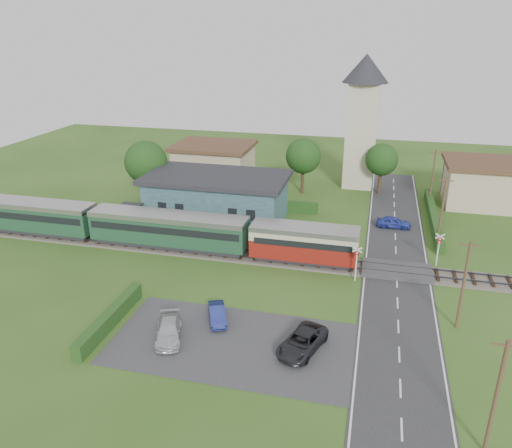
% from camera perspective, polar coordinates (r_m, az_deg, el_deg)
% --- Properties ---
extents(ground, '(120.00, 120.00, 0.00)m').
position_cam_1_polar(ground, '(46.07, 3.27, -5.34)').
color(ground, '#2D4C19').
extents(railway_track, '(76.00, 3.20, 0.49)m').
position_cam_1_polar(railway_track, '(47.78, 3.72, -4.16)').
color(railway_track, '#4C443D').
rests_on(railway_track, ground).
extents(road, '(6.00, 70.00, 0.05)m').
position_cam_1_polar(road, '(45.56, 15.80, -6.50)').
color(road, '#28282B').
rests_on(road, ground).
extents(car_park, '(17.00, 9.00, 0.08)m').
position_cam_1_polar(car_park, '(36.34, -2.78, -13.46)').
color(car_park, '#333335').
rests_on(car_park, ground).
extents(crossing_deck, '(6.20, 3.40, 0.45)m').
position_cam_1_polar(crossing_deck, '(47.25, 15.79, -5.16)').
color(crossing_deck, '#333335').
rests_on(crossing_deck, ground).
extents(platform, '(30.00, 3.00, 0.45)m').
position_cam_1_polar(platform, '(52.96, -6.34, -1.41)').
color(platform, gray).
rests_on(platform, ground).
extents(equipment_hut, '(2.30, 2.30, 2.55)m').
position_cam_1_polar(equipment_hut, '(55.53, -14.19, 0.84)').
color(equipment_hut, '#C3B69B').
rests_on(equipment_hut, platform).
extents(station_building, '(16.00, 9.00, 5.30)m').
position_cam_1_polar(station_building, '(57.18, -4.48, 3.09)').
color(station_building, '#486D76').
rests_on(station_building, ground).
extents(train, '(43.20, 2.90, 3.40)m').
position_cam_1_polar(train, '(51.55, -13.21, -0.20)').
color(train, '#232328').
rests_on(train, ground).
extents(church_tower, '(6.00, 6.00, 17.60)m').
position_cam_1_polar(church_tower, '(69.22, 12.11, 12.41)').
color(church_tower, '#C3B69B').
rests_on(church_tower, ground).
extents(house_west, '(10.80, 8.80, 5.50)m').
position_cam_1_polar(house_west, '(71.39, -4.82, 6.98)').
color(house_west, tan).
rests_on(house_west, ground).
extents(house_east, '(8.80, 8.80, 5.50)m').
position_cam_1_polar(house_east, '(68.07, 24.16, 4.38)').
color(house_east, tan).
rests_on(house_east, ground).
extents(hedge_carpark, '(0.80, 9.00, 1.20)m').
position_cam_1_polar(hedge_carpark, '(39.42, -16.39, -10.36)').
color(hedge_carpark, '#193814').
rests_on(hedge_carpark, ground).
extents(hedge_roadside, '(0.80, 18.00, 1.20)m').
position_cam_1_polar(hedge_roadside, '(60.33, 19.60, 0.75)').
color(hedge_roadside, '#193814').
rests_on(hedge_roadside, ground).
extents(hedge_station, '(22.00, 0.80, 1.30)m').
position_cam_1_polar(hedge_station, '(61.90, -3.13, 2.60)').
color(hedge_station, '#193814').
rests_on(hedge_station, ground).
extents(tree_a, '(5.20, 5.20, 8.00)m').
position_cam_1_polar(tree_a, '(62.77, -12.46, 6.91)').
color(tree_a, '#332316').
rests_on(tree_a, ground).
extents(tree_b, '(4.60, 4.60, 7.34)m').
position_cam_1_polar(tree_b, '(65.98, 5.43, 7.72)').
color(tree_b, '#332316').
rests_on(tree_b, ground).
extents(tree_c, '(4.20, 4.20, 6.78)m').
position_cam_1_polar(tree_c, '(67.36, 14.18, 7.12)').
color(tree_c, '#332316').
rests_on(tree_c, ground).
extents(utility_pole_a, '(1.40, 0.22, 7.00)m').
position_cam_1_polar(utility_pole_a, '(29.15, 25.75, -17.35)').
color(utility_pole_a, '#473321').
rests_on(utility_pole_a, ground).
extents(utility_pole_b, '(1.40, 0.22, 7.00)m').
position_cam_1_polar(utility_pole_b, '(39.12, 22.64, -6.40)').
color(utility_pole_b, '#473321').
rests_on(utility_pole_b, ground).
extents(utility_pole_c, '(1.40, 0.22, 7.00)m').
position_cam_1_polar(utility_pole_c, '(53.71, 20.49, 1.52)').
color(utility_pole_c, '#473321').
rests_on(utility_pole_c, ground).
extents(utility_pole_d, '(1.40, 0.22, 7.00)m').
position_cam_1_polar(utility_pole_d, '(65.09, 19.53, 5.08)').
color(utility_pole_d, '#473321').
rests_on(utility_pole_d, ground).
extents(crossing_signal_near, '(0.84, 0.28, 3.28)m').
position_cam_1_polar(crossing_signal_near, '(44.18, 11.43, -3.92)').
color(crossing_signal_near, silver).
rests_on(crossing_signal_near, ground).
extents(crossing_signal_far, '(0.84, 0.28, 3.28)m').
position_cam_1_polar(crossing_signal_far, '(48.97, 20.17, -2.25)').
color(crossing_signal_far, silver).
rests_on(crossing_signal_far, ground).
extents(streetlamp_west, '(0.30, 0.30, 5.15)m').
position_cam_1_polar(streetlamp_west, '(69.43, -11.67, 6.39)').
color(streetlamp_west, '#3F3F47').
rests_on(streetlamp_west, ground).
extents(streetlamp_east, '(0.30, 0.30, 5.15)m').
position_cam_1_polar(streetlamp_east, '(70.25, 20.62, 5.61)').
color(streetlamp_east, '#3F3F47').
rests_on(streetlamp_east, ground).
extents(car_on_road, '(3.74, 1.55, 1.27)m').
position_cam_1_polar(car_on_road, '(57.23, 15.46, 0.21)').
color(car_on_road, '#2938A0').
rests_on(car_on_road, road).
extents(car_park_blue, '(2.41, 3.60, 1.12)m').
position_cam_1_polar(car_park_blue, '(38.47, -4.44, -10.22)').
color(car_park_blue, navy).
rests_on(car_park_blue, car_park).
extents(car_park_silver, '(3.02, 4.55, 1.22)m').
position_cam_1_polar(car_park_silver, '(36.95, -9.95, -11.91)').
color(car_park_silver, '#B6B9BC').
rests_on(car_park_silver, car_park).
extents(car_park_dark, '(3.50, 5.12, 1.30)m').
position_cam_1_polar(car_park_dark, '(35.38, 5.31, -13.26)').
color(car_park_dark, black).
rests_on(car_park_dark, car_park).
extents(pedestrian_near, '(0.62, 0.43, 1.63)m').
position_cam_1_polar(pedestrian_near, '(49.89, 1.93, -1.49)').
color(pedestrian_near, gray).
rests_on(pedestrian_near, platform).
extents(pedestrian_far, '(0.60, 0.76, 1.50)m').
position_cam_1_polar(pedestrian_far, '(53.88, -10.67, -0.13)').
color(pedestrian_far, gray).
rests_on(pedestrian_far, platform).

